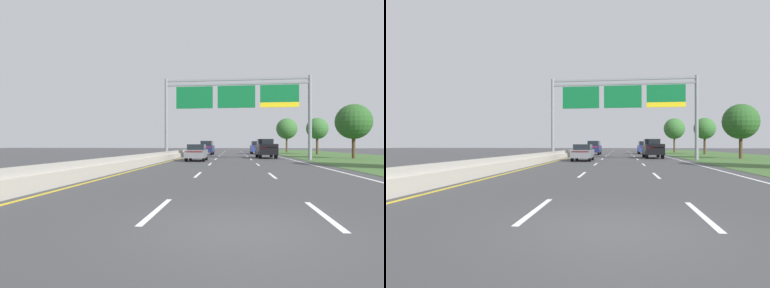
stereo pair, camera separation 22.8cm
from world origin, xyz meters
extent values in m
plane|color=#3D3D3F|center=(0.00, 35.00, 0.00)|extent=(220.00, 220.00, 0.00)
cube|color=white|center=(-1.85, 1.50, 0.00)|extent=(0.14, 3.00, 0.01)
cube|color=white|center=(-1.85, 10.50, 0.00)|extent=(0.14, 3.00, 0.01)
cube|color=white|center=(-1.85, 19.50, 0.00)|extent=(0.14, 3.00, 0.01)
cube|color=white|center=(-1.85, 28.50, 0.00)|extent=(0.14, 3.00, 0.01)
cube|color=white|center=(-1.85, 37.50, 0.00)|extent=(0.14, 3.00, 0.01)
cube|color=white|center=(-1.85, 46.50, 0.00)|extent=(0.14, 3.00, 0.01)
cube|color=white|center=(-1.85, 55.50, 0.00)|extent=(0.14, 3.00, 0.01)
cube|color=white|center=(-1.85, 64.50, 0.00)|extent=(0.14, 3.00, 0.01)
cube|color=white|center=(-1.85, 73.50, 0.00)|extent=(0.14, 3.00, 0.01)
cube|color=white|center=(-1.85, 82.50, 0.00)|extent=(0.14, 3.00, 0.01)
cube|color=white|center=(1.85, 1.50, 0.00)|extent=(0.14, 3.00, 0.01)
cube|color=white|center=(1.85, 10.50, 0.00)|extent=(0.14, 3.00, 0.01)
cube|color=white|center=(1.85, 19.50, 0.00)|extent=(0.14, 3.00, 0.01)
cube|color=white|center=(1.85, 28.50, 0.00)|extent=(0.14, 3.00, 0.01)
cube|color=white|center=(1.85, 37.50, 0.00)|extent=(0.14, 3.00, 0.01)
cube|color=white|center=(1.85, 46.50, 0.00)|extent=(0.14, 3.00, 0.01)
cube|color=white|center=(1.85, 55.50, 0.00)|extent=(0.14, 3.00, 0.01)
cube|color=white|center=(1.85, 64.50, 0.00)|extent=(0.14, 3.00, 0.01)
cube|color=white|center=(1.85, 73.50, 0.00)|extent=(0.14, 3.00, 0.01)
cube|color=white|center=(1.85, 82.50, 0.00)|extent=(0.14, 3.00, 0.01)
cube|color=white|center=(5.90, 35.00, 0.00)|extent=(0.16, 106.00, 0.01)
cube|color=gold|center=(-5.90, 35.00, 0.00)|extent=(0.16, 106.00, 0.01)
cube|color=#3D602D|center=(13.95, 35.00, 0.01)|extent=(14.00, 110.00, 0.02)
cube|color=#A8A399|center=(-6.60, 35.00, 0.28)|extent=(0.60, 110.00, 0.55)
cube|color=#A8A399|center=(-6.60, 35.00, 0.70)|extent=(0.25, 110.00, 0.30)
cylinder|color=gray|center=(-7.05, 27.76, 4.25)|extent=(0.36, 0.36, 8.51)
cylinder|color=gray|center=(7.65, 27.76, 4.25)|extent=(0.36, 0.36, 8.51)
cube|color=gray|center=(0.30, 27.76, 8.28)|extent=(14.70, 0.24, 0.20)
cube|color=gray|center=(0.30, 27.76, 7.83)|extent=(14.70, 0.24, 0.20)
cube|color=#0C602D|center=(-4.03, 27.58, 6.47)|extent=(3.83, 0.12, 2.28)
cube|color=#0C602D|center=(0.30, 27.58, 6.47)|extent=(3.83, 0.12, 2.28)
cube|color=#0C602D|center=(4.63, 27.58, 6.72)|extent=(3.83, 0.12, 1.78)
cube|color=yellow|center=(4.63, 27.58, 5.58)|extent=(3.83, 0.12, 0.50)
cube|color=black|center=(3.74, 32.04, 0.92)|extent=(2.10, 5.44, 1.00)
cube|color=black|center=(3.72, 32.89, 1.81)|extent=(1.75, 1.93, 0.78)
cube|color=#B21414|center=(3.79, 29.38, 1.22)|extent=(1.68, 0.11, 0.12)
cube|color=black|center=(3.77, 30.31, 1.52)|extent=(2.04, 1.98, 0.20)
cylinder|color=black|center=(2.86, 33.86, 0.42)|extent=(0.32, 0.85, 0.84)
cylinder|color=black|center=(4.56, 33.89, 0.42)|extent=(0.32, 0.85, 0.84)
cylinder|color=black|center=(2.92, 30.19, 0.42)|extent=(0.32, 0.85, 0.84)
cylinder|color=black|center=(4.62, 30.22, 0.42)|extent=(0.32, 0.85, 0.84)
cube|color=#161E47|center=(-3.94, 43.35, 0.91)|extent=(2.02, 4.75, 1.05)
cube|color=black|center=(-3.94, 43.20, 1.77)|extent=(1.71, 3.04, 0.68)
cube|color=#B21414|center=(-4.00, 41.04, 1.22)|extent=(1.60, 0.12, 0.12)
cylinder|color=black|center=(-4.72, 44.97, 0.38)|extent=(0.28, 0.77, 0.76)
cylinder|color=black|center=(-3.08, 44.92, 0.38)|extent=(0.28, 0.77, 0.76)
cylinder|color=black|center=(-4.80, 41.77, 0.38)|extent=(0.28, 0.77, 0.76)
cylinder|color=black|center=(-3.16, 41.73, 0.38)|extent=(0.28, 0.77, 0.76)
cube|color=navy|center=(3.90, 48.65, 0.91)|extent=(1.93, 4.71, 1.05)
cube|color=black|center=(3.90, 48.50, 1.77)|extent=(1.65, 3.01, 0.68)
cube|color=#B21414|center=(3.91, 46.34, 1.22)|extent=(1.60, 0.09, 0.12)
cylinder|color=black|center=(3.07, 50.25, 0.38)|extent=(0.26, 0.76, 0.76)
cylinder|color=black|center=(4.71, 50.25, 0.38)|extent=(0.26, 0.76, 0.76)
cylinder|color=black|center=(3.09, 47.05, 0.38)|extent=(0.26, 0.76, 0.76)
cylinder|color=black|center=(4.73, 47.06, 0.38)|extent=(0.26, 0.76, 0.76)
cube|color=slate|center=(-3.46, 24.61, 0.69)|extent=(1.83, 4.41, 0.72)
cube|color=black|center=(-3.46, 24.56, 1.31)|extent=(1.57, 2.30, 0.52)
cube|color=#B21414|center=(-3.47, 22.45, 0.91)|extent=(1.53, 0.08, 0.12)
cylinder|color=black|center=(-4.26, 26.11, 0.33)|extent=(0.22, 0.66, 0.66)
cylinder|color=black|center=(-2.66, 26.10, 0.33)|extent=(0.22, 0.66, 0.66)
cylinder|color=black|center=(-4.27, 23.11, 0.33)|extent=(0.22, 0.66, 0.66)
cylinder|color=black|center=(-2.67, 23.11, 0.33)|extent=(0.22, 0.66, 0.66)
cylinder|color=#4C3823|center=(13.19, 31.67, 1.27)|extent=(0.36, 0.36, 2.54)
sphere|color=#285623|center=(13.19, 31.67, 4.09)|extent=(3.87, 3.87, 3.87)
cylinder|color=#4C3823|center=(13.25, 47.26, 1.39)|extent=(0.36, 0.36, 2.77)
sphere|color=#33662D|center=(13.25, 47.26, 4.11)|extent=(3.36, 3.36, 3.36)
cylinder|color=#4C3823|center=(10.67, 60.25, 1.55)|extent=(0.36, 0.36, 3.10)
sphere|color=#33662D|center=(10.67, 60.25, 4.75)|extent=(4.12, 4.12, 4.12)
camera|label=1|loc=(-0.11, -5.82, 1.52)|focal=30.16mm
camera|label=2|loc=(0.11, -5.80, 1.52)|focal=30.16mm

